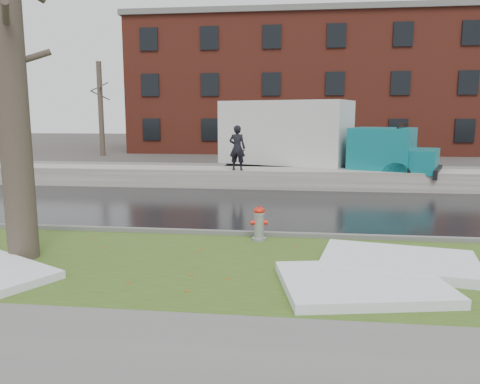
# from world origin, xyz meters

# --- Properties ---
(ground) EXTENTS (120.00, 120.00, 0.00)m
(ground) POSITION_xyz_m (0.00, 0.00, 0.00)
(ground) COLOR #47423D
(ground) RESTS_ON ground
(verge) EXTENTS (60.00, 4.50, 0.04)m
(verge) POSITION_xyz_m (0.00, -1.25, 0.02)
(verge) COLOR #304B19
(verge) RESTS_ON ground
(sidewalk) EXTENTS (60.00, 3.00, 0.05)m
(sidewalk) POSITION_xyz_m (0.00, -5.00, 0.03)
(sidewalk) COLOR slate
(sidewalk) RESTS_ON ground
(road) EXTENTS (60.00, 7.00, 0.03)m
(road) POSITION_xyz_m (0.00, 4.50, 0.01)
(road) COLOR black
(road) RESTS_ON ground
(parking_lot) EXTENTS (60.00, 9.00, 0.03)m
(parking_lot) POSITION_xyz_m (0.00, 13.00, 0.01)
(parking_lot) COLOR slate
(parking_lot) RESTS_ON ground
(curb) EXTENTS (60.00, 0.15, 0.14)m
(curb) POSITION_xyz_m (0.00, 1.00, 0.07)
(curb) COLOR slate
(curb) RESTS_ON ground
(snowbank) EXTENTS (60.00, 1.60, 0.75)m
(snowbank) POSITION_xyz_m (0.00, 8.70, 0.38)
(snowbank) COLOR beige
(snowbank) RESTS_ON ground
(brick_building) EXTENTS (26.00, 12.00, 10.00)m
(brick_building) POSITION_xyz_m (2.00, 30.00, 5.00)
(brick_building) COLOR maroon
(brick_building) RESTS_ON ground
(bg_tree_left) EXTENTS (1.40, 1.62, 6.50)m
(bg_tree_left) POSITION_xyz_m (-12.00, 22.00, 3.33)
(bg_tree_left) COLOR brown
(bg_tree_left) RESTS_ON ground
(bg_tree_center) EXTENTS (1.40, 1.62, 6.50)m
(bg_tree_center) POSITION_xyz_m (-6.00, 26.00, 3.33)
(bg_tree_center) COLOR brown
(bg_tree_center) RESTS_ON ground
(fire_hydrant) EXTENTS (0.40, 0.35, 0.80)m
(fire_hydrant) POSITION_xyz_m (0.85, 0.61, 0.47)
(fire_hydrant) COLOR #9C9DA3
(fire_hydrant) RESTS_ON verge
(tree) EXTENTS (1.40, 1.59, 7.32)m
(tree) POSITION_xyz_m (-3.74, -1.25, 3.73)
(tree) COLOR brown
(tree) RESTS_ON verge
(box_truck) EXTENTS (10.34, 5.32, 3.47)m
(box_truck) POSITION_xyz_m (2.21, 10.62, 1.84)
(box_truck) COLOR black
(box_truck) RESTS_ON ground
(worker) EXTENTS (0.68, 0.50, 1.73)m
(worker) POSITION_xyz_m (-0.60, 8.10, 1.62)
(worker) COLOR black
(worker) RESTS_ON snowbank
(snow_patch_near) EXTENTS (2.93, 2.45, 0.16)m
(snow_patch_near) POSITION_xyz_m (2.79, -2.17, 0.12)
(snow_patch_near) COLOR white
(snow_patch_near) RESTS_ON verge
(snow_patch_side) EXTENTS (3.09, 2.31, 0.18)m
(snow_patch_side) POSITION_xyz_m (3.62, -0.93, 0.13)
(snow_patch_side) COLOR white
(snow_patch_side) RESTS_ON verge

